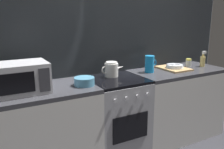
# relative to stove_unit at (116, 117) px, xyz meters

# --- Properties ---
(back_wall) EXTENTS (3.60, 0.05, 2.40)m
(back_wall) POSITION_rel_stove_unit_xyz_m (0.00, 0.32, 0.75)
(back_wall) COLOR gray
(back_wall) RESTS_ON ground_plane
(counter_left) EXTENTS (1.20, 0.60, 0.90)m
(counter_left) POSITION_rel_stove_unit_xyz_m (-0.90, 0.00, 0.00)
(counter_left) COLOR silver
(counter_left) RESTS_ON ground_plane
(stove_unit) EXTENTS (0.60, 0.63, 0.90)m
(stove_unit) POSITION_rel_stove_unit_xyz_m (0.00, 0.00, 0.00)
(stove_unit) COLOR #9E9EA3
(stove_unit) RESTS_ON ground_plane
(counter_right) EXTENTS (1.20, 0.60, 0.90)m
(counter_right) POSITION_rel_stove_unit_xyz_m (0.90, 0.00, 0.00)
(counter_right) COLOR silver
(counter_right) RESTS_ON ground_plane
(microwave) EXTENTS (0.46, 0.35, 0.27)m
(microwave) POSITION_rel_stove_unit_xyz_m (-0.98, -0.01, 0.59)
(microwave) COLOR #B2B2B7
(microwave) RESTS_ON counter_left
(kettle) EXTENTS (0.28, 0.15, 0.17)m
(kettle) POSITION_rel_stove_unit_xyz_m (0.01, 0.10, 0.53)
(kettle) COLOR white
(kettle) RESTS_ON stove_unit
(mixing_bowl) EXTENTS (0.20, 0.20, 0.08)m
(mixing_bowl) POSITION_rel_stove_unit_xyz_m (-0.40, -0.07, 0.49)
(mixing_bowl) COLOR teal
(mixing_bowl) RESTS_ON counter_left
(pitcher) EXTENTS (0.16, 0.11, 0.20)m
(pitcher) POSITION_rel_stove_unit_xyz_m (0.50, 0.06, 0.55)
(pitcher) COLOR #198CD8
(pitcher) RESTS_ON counter_right
(dish_pile) EXTENTS (0.30, 0.40, 0.07)m
(dish_pile) POSITION_rel_stove_unit_xyz_m (0.87, 0.04, 0.47)
(dish_pile) COLOR tan
(dish_pile) RESTS_ON counter_right
(spice_jar) EXTENTS (0.08, 0.08, 0.10)m
(spice_jar) POSITION_rel_stove_unit_xyz_m (1.14, 0.06, 0.50)
(spice_jar) COLOR silver
(spice_jar) RESTS_ON counter_right
(spray_bottle) EXTENTS (0.08, 0.06, 0.20)m
(spray_bottle) POSITION_rel_stove_unit_xyz_m (1.32, -0.02, 0.53)
(spray_bottle) COLOR #E5CC72
(spray_bottle) RESTS_ON counter_right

